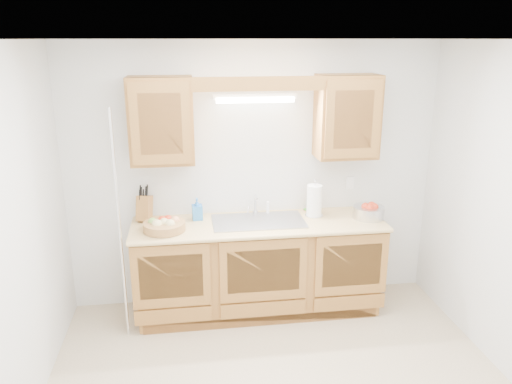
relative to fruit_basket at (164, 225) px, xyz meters
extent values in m
plane|color=white|center=(0.84, -1.10, 1.55)|extent=(3.50, 3.50, 0.00)
cube|color=silver|center=(0.84, 0.40, 0.30)|extent=(3.50, 0.02, 2.50)
cube|color=silver|center=(0.84, -2.60, 0.30)|extent=(3.50, 0.02, 2.50)
cube|color=silver|center=(-0.91, -1.10, 0.30)|extent=(0.02, 3.00, 2.50)
cube|color=#99622D|center=(0.84, 0.10, -0.51)|extent=(2.20, 0.60, 0.86)
cube|color=tan|center=(0.84, 0.08, -0.07)|extent=(2.30, 0.63, 0.04)
cube|color=#99622D|center=(0.01, 0.23, 0.87)|extent=(0.55, 0.33, 0.75)
cube|color=#99622D|center=(1.67, 0.23, 0.87)|extent=(0.55, 0.33, 0.75)
cube|color=#99622D|center=(0.84, 0.09, 1.19)|extent=(2.20, 0.05, 0.12)
cylinder|color=white|center=(0.84, 0.30, 1.03)|extent=(0.70, 0.05, 0.05)
cube|color=white|center=(0.84, 0.33, 1.06)|extent=(0.76, 0.06, 0.05)
cube|color=#9E9EA3|center=(0.84, 0.10, -0.05)|extent=(0.84, 0.46, 0.01)
cube|color=#9E9EA3|center=(0.63, 0.10, -0.13)|extent=(0.39, 0.40, 0.16)
cube|color=#9E9EA3|center=(1.05, 0.10, -0.13)|extent=(0.39, 0.40, 0.16)
cylinder|color=silver|center=(0.84, 0.30, -0.03)|extent=(0.06, 0.06, 0.04)
cylinder|color=silver|center=(0.84, 0.30, 0.05)|extent=(0.02, 0.02, 0.16)
cylinder|color=silver|center=(0.84, 0.25, 0.14)|extent=(0.02, 0.12, 0.02)
cylinder|color=white|center=(0.96, 0.30, 0.01)|extent=(0.03, 0.03, 0.12)
cylinder|color=silver|center=(-0.36, -0.17, 0.05)|extent=(0.03, 0.03, 2.00)
cube|color=white|center=(1.79, 0.39, 0.20)|extent=(0.08, 0.01, 0.12)
cylinder|color=#A98044|center=(0.00, 0.00, -0.01)|extent=(0.46, 0.46, 0.07)
sphere|color=#D8C67F|center=(-0.06, -0.04, 0.02)|extent=(0.09, 0.09, 0.09)
sphere|color=#D8C67F|center=(0.05, -0.05, 0.02)|extent=(0.09, 0.09, 0.09)
sphere|color=tan|center=(0.09, 0.04, 0.02)|extent=(0.09, 0.09, 0.09)
sphere|color=red|center=(-0.02, 0.06, 0.02)|extent=(0.08, 0.08, 0.08)
sphere|color=#72A53F|center=(-0.10, 0.03, 0.02)|extent=(0.08, 0.08, 0.08)
sphere|color=#D8C67F|center=(0.00, -0.01, 0.02)|extent=(0.09, 0.09, 0.09)
sphere|color=red|center=(0.03, 0.09, 0.02)|extent=(0.08, 0.08, 0.08)
cube|color=#99622D|center=(-0.19, 0.29, 0.06)|extent=(0.16, 0.21, 0.26)
cylinder|color=black|center=(-0.22, 0.27, 0.20)|extent=(0.02, 0.04, 0.09)
cylinder|color=black|center=(-0.19, 0.27, 0.21)|extent=(0.02, 0.04, 0.09)
cylinder|color=black|center=(-0.15, 0.27, 0.21)|extent=(0.02, 0.04, 0.09)
cylinder|color=black|center=(-0.21, 0.31, 0.21)|extent=(0.02, 0.04, 0.09)
cylinder|color=black|center=(-0.17, 0.31, 0.22)|extent=(0.02, 0.04, 0.09)
cylinder|color=black|center=(-0.22, 0.34, 0.22)|extent=(0.02, 0.04, 0.09)
cylinder|color=black|center=(-0.15, 0.34, 0.23)|extent=(0.02, 0.04, 0.09)
cylinder|color=#D04B0B|center=(1.38, 0.24, 0.07)|extent=(0.11, 0.11, 0.25)
cylinder|color=white|center=(1.38, 0.24, 0.21)|extent=(0.09, 0.09, 0.01)
imported|color=blue|center=(0.29, 0.24, 0.05)|extent=(0.10, 0.10, 0.21)
cube|color=#CC333F|center=(1.38, 0.34, -0.05)|extent=(0.12, 0.10, 0.01)
cube|color=green|center=(1.38, 0.34, -0.04)|extent=(0.12, 0.10, 0.02)
cylinder|color=silver|center=(1.38, 0.18, -0.05)|extent=(0.17, 0.17, 0.01)
cylinder|color=silver|center=(1.38, 0.18, 0.12)|extent=(0.02, 0.02, 0.34)
cylinder|color=white|center=(1.38, 0.18, 0.11)|extent=(0.17, 0.17, 0.29)
sphere|color=silver|center=(1.38, 0.18, 0.29)|extent=(0.02, 0.02, 0.02)
cylinder|color=silver|center=(1.87, 0.06, 0.01)|extent=(0.31, 0.31, 0.11)
sphere|color=red|center=(1.84, 0.06, 0.06)|extent=(0.08, 0.08, 0.08)
sphere|color=red|center=(1.91, 0.08, 0.06)|extent=(0.08, 0.08, 0.08)
sphere|color=red|center=(1.87, 0.02, 0.06)|extent=(0.08, 0.08, 0.08)
sphere|color=red|center=(1.92, 0.03, 0.06)|extent=(0.08, 0.08, 0.08)
camera|label=1|loc=(0.22, -4.13, 1.56)|focal=35.00mm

